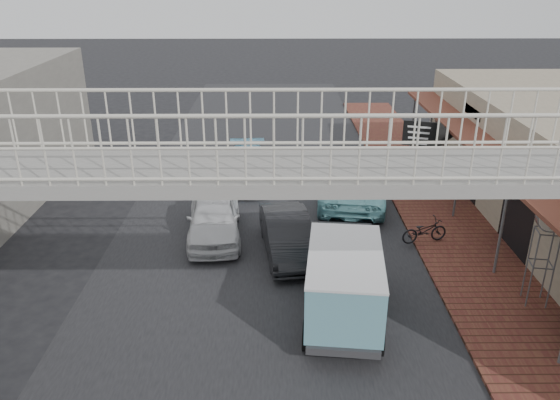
{
  "coord_description": "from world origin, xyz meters",
  "views": [
    {
      "loc": [
        0.46,
        -12.91,
        8.37
      ],
      "look_at": [
        0.6,
        2.51,
        1.8
      ],
      "focal_mm": 35.0,
      "sensor_mm": 36.0,
      "label": 1
    }
  ],
  "objects_px": {
    "angkot_far": "(248,167)",
    "street_clock": "(549,223)",
    "motorcycle_near": "(424,231)",
    "arrow_sign": "(442,137)",
    "dark_sedan": "(287,235)",
    "motorcycle_far": "(390,166)",
    "angkot_curb": "(352,183)",
    "angkot_van": "(344,275)",
    "white_hatchback": "(214,217)"
  },
  "relations": [
    {
      "from": "motorcycle_near",
      "to": "street_clock",
      "type": "distance_m",
      "value": 4.51
    },
    {
      "from": "angkot_curb",
      "to": "angkot_van",
      "type": "bearing_deg",
      "value": 88.51
    },
    {
      "from": "white_hatchback",
      "to": "arrow_sign",
      "type": "bearing_deg",
      "value": 13.59
    },
    {
      "from": "white_hatchback",
      "to": "street_clock",
      "type": "bearing_deg",
      "value": -29.73
    },
    {
      "from": "angkot_curb",
      "to": "white_hatchback",
      "type": "bearing_deg",
      "value": 38.48
    },
    {
      "from": "motorcycle_near",
      "to": "angkot_van",
      "type": "bearing_deg",
      "value": 128.09
    },
    {
      "from": "angkot_curb",
      "to": "angkot_van",
      "type": "distance_m",
      "value": 7.85
    },
    {
      "from": "angkot_far",
      "to": "street_clock",
      "type": "height_order",
      "value": "street_clock"
    },
    {
      "from": "motorcycle_near",
      "to": "motorcycle_far",
      "type": "bearing_deg",
      "value": -14.29
    },
    {
      "from": "angkot_van",
      "to": "street_clock",
      "type": "relative_size",
      "value": 1.52
    },
    {
      "from": "angkot_far",
      "to": "motorcycle_far",
      "type": "xyz_separation_m",
      "value": [
        6.01,
        0.05,
        0.0
      ]
    },
    {
      "from": "dark_sedan",
      "to": "motorcycle_near",
      "type": "relative_size",
      "value": 2.55
    },
    {
      "from": "angkot_van",
      "to": "street_clock",
      "type": "distance_m",
      "value": 5.35
    },
    {
      "from": "motorcycle_near",
      "to": "motorcycle_far",
      "type": "distance_m",
      "value": 5.83
    },
    {
      "from": "dark_sedan",
      "to": "street_clock",
      "type": "distance_m",
      "value": 7.41
    },
    {
      "from": "white_hatchback",
      "to": "motorcycle_far",
      "type": "xyz_separation_m",
      "value": [
        6.9,
        5.14,
        -0.07
      ]
    },
    {
      "from": "angkot_van",
      "to": "street_clock",
      "type": "xyz_separation_m",
      "value": [
        5.2,
        0.54,
        1.16
      ]
    },
    {
      "from": "angkot_van",
      "to": "arrow_sign",
      "type": "distance_m",
      "value": 8.75
    },
    {
      "from": "motorcycle_far",
      "to": "angkot_far",
      "type": "bearing_deg",
      "value": 82.58
    },
    {
      "from": "angkot_curb",
      "to": "street_clock",
      "type": "relative_size",
      "value": 1.84
    },
    {
      "from": "angkot_curb",
      "to": "angkot_van",
      "type": "xyz_separation_m",
      "value": [
        -1.22,
        -7.74,
        0.55
      ]
    },
    {
      "from": "motorcycle_near",
      "to": "arrow_sign",
      "type": "relative_size",
      "value": 0.49
    },
    {
      "from": "dark_sedan",
      "to": "angkot_van",
      "type": "xyz_separation_m",
      "value": [
        1.36,
        -3.51,
        0.62
      ]
    },
    {
      "from": "angkot_curb",
      "to": "motorcycle_far",
      "type": "distance_m",
      "value": 2.86
    },
    {
      "from": "angkot_van",
      "to": "motorcycle_far",
      "type": "xyz_separation_m",
      "value": [
        3.12,
        9.88,
        -0.62
      ]
    },
    {
      "from": "angkot_van",
      "to": "street_clock",
      "type": "bearing_deg",
      "value": 12.29
    },
    {
      "from": "angkot_far",
      "to": "arrow_sign",
      "type": "distance_m",
      "value": 7.92
    },
    {
      "from": "angkot_curb",
      "to": "motorcycle_far",
      "type": "xyz_separation_m",
      "value": [
        1.9,
        2.13,
        -0.06
      ]
    },
    {
      "from": "motorcycle_near",
      "to": "street_clock",
      "type": "height_order",
      "value": "street_clock"
    },
    {
      "from": "angkot_van",
      "to": "angkot_far",
      "type": "bearing_deg",
      "value": 112.72
    },
    {
      "from": "motorcycle_near",
      "to": "street_clock",
      "type": "bearing_deg",
      "value": -163.62
    },
    {
      "from": "arrow_sign",
      "to": "street_clock",
      "type": "bearing_deg",
      "value": -66.24
    },
    {
      "from": "white_hatchback",
      "to": "angkot_van",
      "type": "bearing_deg",
      "value": -56.08
    },
    {
      "from": "dark_sedan",
      "to": "arrow_sign",
      "type": "bearing_deg",
      "value": 26.79
    },
    {
      "from": "motorcycle_near",
      "to": "motorcycle_far",
      "type": "relative_size",
      "value": 0.84
    },
    {
      "from": "dark_sedan",
      "to": "angkot_curb",
      "type": "xyz_separation_m",
      "value": [
        2.57,
        4.23,
        0.06
      ]
    },
    {
      "from": "white_hatchback",
      "to": "dark_sedan",
      "type": "bearing_deg",
      "value": -31.47
    },
    {
      "from": "dark_sedan",
      "to": "motorcycle_far",
      "type": "bearing_deg",
      "value": 47.34
    },
    {
      "from": "angkot_far",
      "to": "motorcycle_far",
      "type": "height_order",
      "value": "angkot_far"
    },
    {
      "from": "white_hatchback",
      "to": "angkot_far",
      "type": "height_order",
      "value": "white_hatchback"
    },
    {
      "from": "motorcycle_far",
      "to": "arrow_sign",
      "type": "height_order",
      "value": "arrow_sign"
    },
    {
      "from": "white_hatchback",
      "to": "angkot_curb",
      "type": "distance_m",
      "value": 5.83
    },
    {
      "from": "dark_sedan",
      "to": "angkot_far",
      "type": "height_order",
      "value": "dark_sedan"
    },
    {
      "from": "white_hatchback",
      "to": "street_clock",
      "type": "height_order",
      "value": "street_clock"
    },
    {
      "from": "dark_sedan",
      "to": "angkot_far",
      "type": "relative_size",
      "value": 0.88
    },
    {
      "from": "white_hatchback",
      "to": "motorcycle_far",
      "type": "distance_m",
      "value": 8.61
    },
    {
      "from": "dark_sedan",
      "to": "arrow_sign",
      "type": "relative_size",
      "value": 1.25
    },
    {
      "from": "street_clock",
      "to": "arrow_sign",
      "type": "bearing_deg",
      "value": 105.98
    },
    {
      "from": "angkot_far",
      "to": "angkot_curb",
      "type": "bearing_deg",
      "value": -30.0
    },
    {
      "from": "motorcycle_near",
      "to": "arrow_sign",
      "type": "distance_m",
      "value": 4.22
    }
  ]
}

